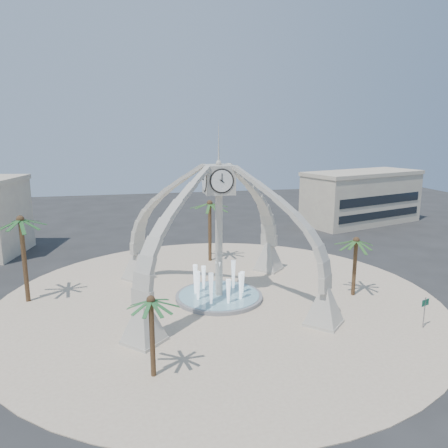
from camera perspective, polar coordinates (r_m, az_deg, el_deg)
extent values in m
plane|color=#282828|center=(40.80, -0.65, -9.76)|extent=(140.00, 140.00, 0.00)
cylinder|color=beige|center=(40.79, -0.65, -9.72)|extent=(40.00, 40.00, 0.06)
cube|color=#BAB3A5|center=(39.23, -0.67, -3.11)|extent=(0.55, 0.55, 9.80)
cube|color=#BAB3A5|center=(38.06, -0.69, 5.85)|extent=(2.50, 2.50, 2.50)
cone|color=#BAB3A5|center=(37.84, -0.70, 10.75)|extent=(0.20, 0.20, 4.00)
cylinder|color=white|center=(36.81, -0.28, 5.63)|extent=(1.84, 0.04, 1.84)
pyramid|color=#BAB3A5|center=(48.48, 5.86, -4.22)|extent=(3.80, 3.80, 3.20)
pyramid|color=#BAB3A5|center=(46.19, -11.13, -5.23)|extent=(3.80, 3.80, 3.20)
pyramid|color=#BAB3A5|center=(32.95, -10.47, -12.52)|extent=(3.80, 3.80, 3.20)
pyramid|color=#BAB3A5|center=(36.09, 12.97, -10.37)|extent=(3.80, 3.80, 3.20)
cylinder|color=gray|center=(40.72, -0.65, -9.50)|extent=(8.00, 8.00, 0.40)
cylinder|color=#82B6C2|center=(40.64, -0.65, -9.21)|extent=(7.40, 7.40, 0.04)
cone|color=white|center=(40.08, -0.66, -7.08)|extent=(0.60, 0.60, 3.20)
cube|color=beige|center=(76.00, 17.51, 3.14)|extent=(21.49, 13.79, 8.00)
cube|color=beige|center=(75.48, 17.72, 6.36)|extent=(21.87, 14.17, 0.60)
cylinder|color=brown|center=(42.48, 16.69, -5.47)|extent=(0.36, 0.36, 5.48)
cylinder|color=brown|center=(42.78, -24.62, -4.38)|extent=(0.41, 0.41, 7.74)
cylinder|color=brown|center=(51.17, -1.86, -1.04)|extent=(0.41, 0.41, 7.07)
cylinder|color=brown|center=(28.32, -9.36, -14.48)|extent=(0.33, 0.33, 5.26)
cylinder|color=slate|center=(38.03, 24.68, -10.53)|extent=(0.08, 0.08, 2.58)
cube|color=#165A41|center=(37.72, 24.80, -9.30)|extent=(0.84, 0.34, 0.52)
cube|color=white|center=(37.72, 24.80, -9.30)|extent=(0.90, 0.35, 0.59)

